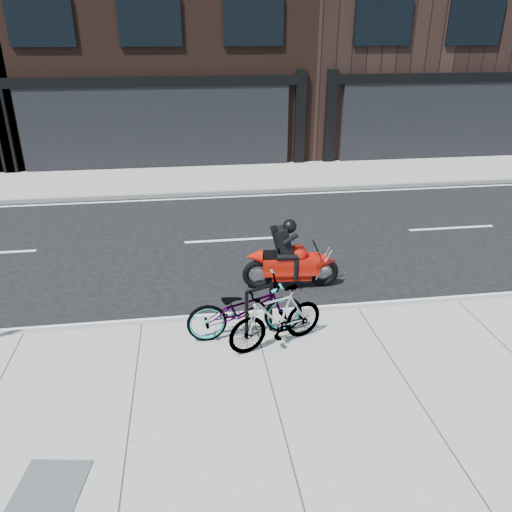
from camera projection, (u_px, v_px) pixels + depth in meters
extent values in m
plane|color=black|center=(241.00, 274.00, 10.97)|extent=(120.00, 120.00, 0.00)
cube|color=gray|center=(285.00, 440.00, 6.44)|extent=(60.00, 6.00, 0.13)
cube|color=gray|center=(216.00, 178.00, 17.94)|extent=(60.00, 3.50, 0.13)
cylinder|color=black|center=(247.00, 316.00, 8.28)|extent=(0.06, 0.06, 0.88)
cylinder|color=black|center=(271.00, 308.00, 8.51)|extent=(0.06, 0.06, 0.88)
cylinder|color=black|center=(259.00, 289.00, 8.22)|extent=(0.47, 0.25, 0.06)
imported|color=gray|center=(245.00, 309.00, 8.33)|extent=(2.04, 0.85, 1.04)
imported|color=gray|center=(276.00, 318.00, 8.09)|extent=(1.77, 1.02, 1.03)
torus|color=black|center=(323.00, 272.00, 10.37)|extent=(0.65, 0.18, 0.64)
torus|color=black|center=(258.00, 274.00, 10.28)|extent=(0.65, 0.18, 0.64)
cube|color=#AF1308|center=(290.00, 265.00, 10.25)|extent=(1.18, 0.45, 0.37)
cone|color=#AF1308|center=(326.00, 261.00, 10.27)|extent=(0.46, 0.46, 0.42)
sphere|color=#AF1308|center=(298.00, 254.00, 10.15)|extent=(0.39, 0.39, 0.39)
cube|color=black|center=(277.00, 255.00, 10.13)|extent=(0.55, 0.31, 0.12)
cylinder|color=silver|center=(264.00, 271.00, 10.46)|extent=(0.54, 0.13, 0.09)
cube|color=black|center=(284.00, 240.00, 10.01)|extent=(0.40, 0.37, 0.57)
cube|color=black|center=(276.00, 237.00, 9.96)|extent=(0.25, 0.31, 0.39)
sphere|color=black|center=(290.00, 226.00, 9.89)|extent=(0.28, 0.28, 0.28)
cube|color=#4B4B4E|center=(50.00, 486.00, 5.70)|extent=(0.86, 0.86, 0.02)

